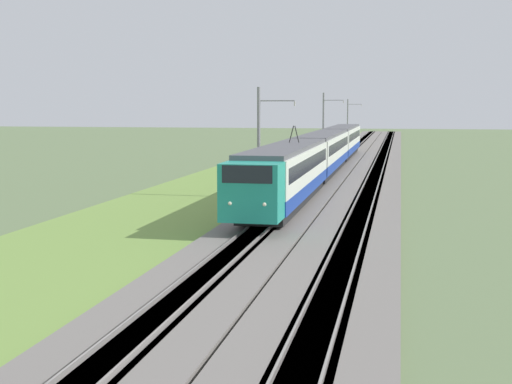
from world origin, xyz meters
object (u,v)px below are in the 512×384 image
object	(u,v)px
catenary_mast_mid	(260,142)
catenary_mast_distant	(348,120)
catenary_mast_far	(324,124)
passenger_train	(323,151)

from	to	relation	value
catenary_mast_mid	catenary_mast_distant	size ratio (longest dim) A/B	1.00
catenary_mast_far	catenary_mast_distant	distance (m)	40.35
catenary_mast_mid	catenary_mast_distant	distance (m)	80.71
passenger_train	catenary_mast_far	bearing A→B (deg)	-173.99
passenger_train	catenary_mast_mid	size ratio (longest dim) A/B	8.49
catenary_mast_far	catenary_mast_mid	bearing A→B (deg)	-180.00
passenger_train	catenary_mast_far	world-z (taller)	catenary_mast_far
catenary_mast_mid	catenary_mast_far	distance (m)	40.35
passenger_train	catenary_mast_far	xyz separation A→B (m)	(24.19, 2.54, 1.73)
passenger_train	catenary_mast_distant	distance (m)	64.61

